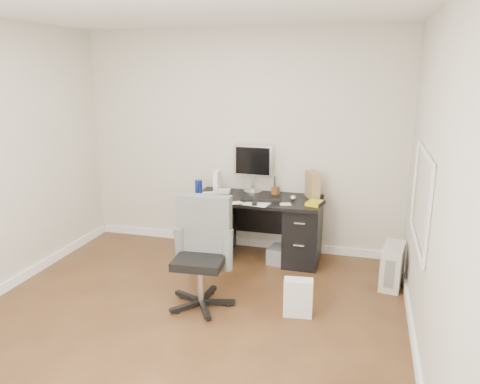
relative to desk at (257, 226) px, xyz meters
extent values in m
plane|color=#442616|center=(-0.30, -1.65, -0.40)|extent=(4.00, 4.00, 0.00)
cube|color=beige|center=(-0.30, 0.35, 0.95)|extent=(4.00, 0.02, 2.70)
cube|color=beige|center=(-0.30, -3.65, 0.95)|extent=(4.00, 0.02, 2.70)
cube|color=beige|center=(1.70, -1.65, 0.95)|extent=(0.02, 4.00, 2.70)
cube|color=white|center=(-0.30, -1.65, 2.30)|extent=(4.00, 4.00, 0.02)
cube|color=white|center=(-0.30, 0.33, -0.35)|extent=(4.00, 0.03, 0.10)
cube|color=white|center=(1.69, -1.65, -0.35)|extent=(0.03, 4.00, 0.10)
cube|color=white|center=(-2.29, -1.65, -0.35)|extent=(0.03, 4.00, 0.10)
cube|color=black|center=(0.00, 0.00, 0.33)|extent=(1.50, 0.70, 0.04)
cube|color=black|center=(-0.55, 0.00, -0.04)|extent=(0.40, 0.60, 0.71)
cube|color=black|center=(0.55, 0.00, -0.04)|extent=(0.40, 0.60, 0.71)
cube|color=black|center=(0.00, 0.33, 0.06)|extent=(0.70, 0.03, 0.51)
cube|color=black|center=(0.07, -0.12, 0.36)|extent=(0.47, 0.22, 0.03)
sphere|color=silver|center=(0.43, -0.04, 0.38)|extent=(0.09, 0.09, 0.07)
cylinder|color=#162C9C|center=(-0.69, -0.13, 0.45)|extent=(0.11, 0.11, 0.20)
cube|color=white|center=(-0.54, 0.14, 0.48)|extent=(0.13, 0.24, 0.26)
cube|color=olive|center=(0.63, 0.14, 0.51)|extent=(0.23, 0.30, 0.32)
cube|color=gold|center=(0.69, -0.12, 0.37)|extent=(0.21, 0.25, 0.04)
cube|color=#B7B2A5|center=(1.55, -0.38, -0.17)|extent=(0.27, 0.48, 0.45)
cube|color=silver|center=(0.69, -1.26, -0.22)|extent=(0.28, 0.22, 0.36)
cube|color=#512E18|center=(-0.53, -0.07, -0.21)|extent=(0.47, 0.47, 0.37)
cube|color=slate|center=(0.35, -0.11, -0.30)|extent=(0.38, 0.33, 0.20)
camera|label=1|loc=(1.21, -5.18, 1.83)|focal=35.00mm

